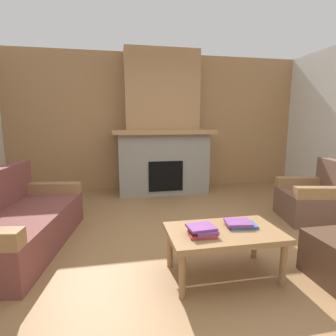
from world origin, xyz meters
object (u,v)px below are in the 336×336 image
Objects in this scene: armchair at (314,200)px; couch at (16,224)px; fireplace at (162,133)px; coffee_table at (224,236)px.

couch is at bearing -177.62° from armchair.
armchair is at bearing -47.37° from fireplace.
coffee_table is at bearing -24.70° from couch.
armchair is at bearing 2.38° from couch.
coffee_table is (-1.81, -1.08, 0.08)m from armchair.
armchair reaches higher than coffee_table.
couch is at bearing -132.80° from fireplace.
couch is at bearing 155.30° from coffee_table.
couch is (-1.99, -2.15, -0.88)m from fireplace.
fireplace is 3.18m from coffee_table.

